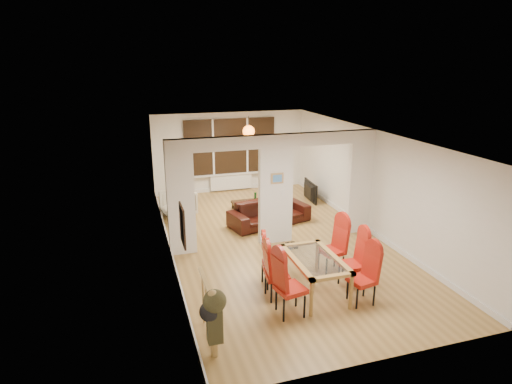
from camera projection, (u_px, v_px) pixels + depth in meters
name	position (u px, v px, depth m)	size (l,w,h in m)	color
floor	(275.00, 241.00, 10.32)	(5.00, 9.00, 0.01)	#A27B41
room_walls	(276.00, 190.00, 9.94)	(5.00, 9.00, 2.60)	silver
divider_wall	(276.00, 190.00, 9.94)	(5.00, 0.18, 2.60)	white
bay_window_blinds	(230.00, 146.00, 13.94)	(3.00, 0.08, 1.80)	black
radiator	(231.00, 182.00, 14.26)	(1.40, 0.08, 0.50)	white
pendant_light	(249.00, 131.00, 12.79)	(0.36, 0.36, 0.36)	orange
stair_newel	(207.00, 305.00, 6.61)	(0.40, 1.20, 1.10)	tan
wall_poster	(182.00, 225.00, 6.97)	(0.04, 0.52, 0.67)	gray
pillar_photo	(277.00, 178.00, 9.76)	(0.30, 0.03, 0.25)	#4C8CD8
dining_table	(314.00, 275.00, 7.95)	(0.85, 1.51, 0.71)	olive
dining_chair_la	(291.00, 284.00, 7.20)	(0.45, 0.45, 1.13)	#A61C10
dining_chair_lb	(277.00, 272.00, 7.74)	(0.41, 0.41, 1.03)	#A61C10
dining_chair_lc	(273.00, 261.00, 8.17)	(0.41, 0.41, 1.01)	#A61C10
dining_chair_ra	(362.00, 276.00, 7.56)	(0.42, 0.42, 1.05)	#A61C10
dining_chair_rb	(353.00, 261.00, 8.09)	(0.43, 0.43, 1.08)	#A61C10
dining_chair_rc	(332.00, 247.00, 8.65)	(0.45, 0.45, 1.12)	#A61C10
sofa	(269.00, 213.00, 11.34)	(2.17, 0.85, 0.63)	black
armchair	(178.00, 204.00, 11.90)	(0.80, 0.78, 0.73)	beige
person	(183.00, 192.00, 11.30)	(0.40, 0.61, 1.69)	black
television	(307.00, 191.00, 13.24)	(0.14, 1.05, 0.61)	black
coffee_table	(250.00, 205.00, 12.54)	(1.02, 0.51, 0.24)	black
bottle	(255.00, 197.00, 12.47)	(0.07, 0.07, 0.28)	#143F19
bowl	(246.00, 202.00, 12.37)	(0.20, 0.20, 0.05)	black
shoes	(292.00, 246.00, 9.95)	(0.23, 0.25, 0.09)	black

